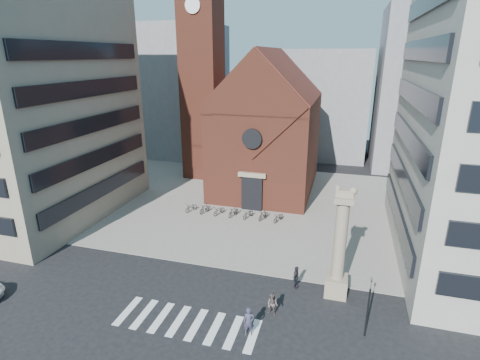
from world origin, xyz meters
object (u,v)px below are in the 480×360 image
pedestrian_2 (296,277)px  scooter_0 (191,207)px  lion_column (339,254)px  pedestrian_0 (249,322)px  pedestrian_1 (273,305)px  traffic_light (368,306)px

pedestrian_2 → scooter_0: pedestrian_2 is taller
lion_column → pedestrian_0: lion_column is taller
pedestrian_0 → scooter_0: pedestrian_0 is taller
lion_column → pedestrian_1: bearing=-138.6°
pedestrian_0 → pedestrian_2: 6.31m
lion_column → pedestrian_0: (-5.21, -5.91, -2.48)m
lion_column → scooter_0: (-16.57, 11.53, -2.92)m
lion_column → pedestrian_2: lion_column is taller
traffic_light → pedestrian_1: size_ratio=2.58×
pedestrian_0 → lion_column: bearing=32.5°
pedestrian_2 → lion_column: bearing=-80.6°
pedestrian_1 → scooter_0: size_ratio=0.91×
pedestrian_1 → pedestrian_2: size_ratio=0.90×
pedestrian_1 → scooter_0: pedestrian_1 is taller
traffic_light → pedestrian_0: size_ratio=2.20×
pedestrian_1 → pedestrian_0: bearing=-97.3°
lion_column → pedestrian_1: 6.09m
lion_column → pedestrian_1: (-4.12, -3.63, -2.62)m
lion_column → traffic_light: bearing=-63.5°
lion_column → pedestrian_0: size_ratio=4.44×
pedestrian_1 → pedestrian_2: bearing=91.0°
pedestrian_1 → lion_column: bearing=59.5°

